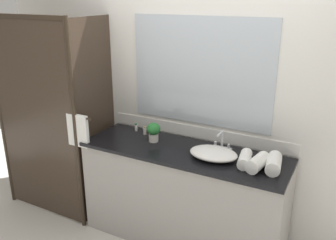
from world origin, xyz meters
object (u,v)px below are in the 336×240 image
Objects in this scene: amenity_bottle_shampoo at (145,130)px; rolled_towel_far_edge at (245,159)px; faucet at (222,143)px; potted_plant at (154,131)px; amenity_bottle_body_wash at (136,127)px; rolled_towel_middle at (258,163)px; sink_basin at (213,153)px; rolled_towel_near_edge at (274,163)px.

amenity_bottle_shampoo is 1.04m from rolled_towel_far_edge.
faucet is 2.15× the size of amenity_bottle_shampoo.
potted_plant is 2.29× the size of amenity_bottle_body_wash.
faucet is 2.29× the size of amenity_bottle_body_wash.
potted_plant is at bearing 173.95° from rolled_towel_middle.
potted_plant is 2.15× the size of amenity_bottle_shampoo.
sink_basin is 0.79m from amenity_bottle_shampoo.
faucet reaches higher than rolled_towel_middle.
amenity_bottle_body_wash is 0.32× the size of rolled_towel_middle.
faucet is 0.73× the size of rolled_towel_far_edge.
rolled_towel_middle reaches higher than sink_basin.
rolled_towel_near_edge reaches higher than amenity_bottle_shampoo.
rolled_towel_middle is at bearing -15.28° from rolled_towel_far_edge.
amenity_bottle_shampoo is 1.26m from rolled_towel_near_edge.
rolled_towel_middle reaches higher than amenity_bottle_shampoo.
rolled_towel_far_edge is (1.03, -0.18, 0.01)m from amenity_bottle_shampoo.
amenity_bottle_body_wash is 0.30× the size of rolled_towel_near_edge.
sink_basin is 2.28× the size of potted_plant.
faucet is at bearing 159.52° from rolled_towel_near_edge.
rolled_towel_near_edge is at bearing 2.56° from rolled_towel_far_edge.
sink_basin is 1.69× the size of rolled_towel_middle.
rolled_towel_far_edge is (0.26, -0.00, 0.01)m from sink_basin.
potted_plant is 0.73× the size of rolled_towel_far_edge.
amenity_bottle_shampoo is (-0.77, 0.18, -0.00)m from sink_basin.
potted_plant is at bearing 173.12° from sink_basin.
faucet is at bearing 0.46° from amenity_bottle_shampoo.
amenity_bottle_body_wash is 1.39m from rolled_towel_near_edge.
rolled_towel_near_edge is at bearing -20.48° from faucet.
rolled_towel_middle reaches higher than rolled_towel_far_edge.
sink_basin is 0.37m from rolled_towel_middle.
rolled_towel_middle is (1.14, -0.21, 0.02)m from amenity_bottle_shampoo.
rolled_towel_near_edge is (1.09, -0.06, -0.04)m from potted_plant.
faucet is 0.74× the size of rolled_towel_middle.
rolled_towel_far_edge is at bearing -177.44° from rolled_towel_near_edge.
rolled_towel_near_edge is at bearing -7.91° from amenity_bottle_shampoo.
sink_basin reaches higher than amenity_bottle_body_wash.
sink_basin is 0.48m from rolled_towel_near_edge.
sink_basin is 5.22× the size of amenity_bottle_body_wash.
faucet reaches higher than amenity_bottle_shampoo.
sink_basin is at bearing 179.93° from rolled_towel_far_edge.
potted_plant is (-0.61, 0.07, 0.06)m from sink_basin.
amenity_bottle_body_wash is at bearing 165.93° from sink_basin.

